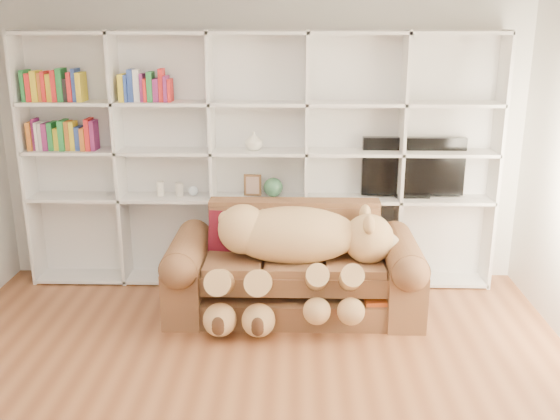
{
  "coord_description": "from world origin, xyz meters",
  "views": [
    {
      "loc": [
        0.34,
        -3.42,
        2.46
      ],
      "look_at": [
        0.21,
        1.63,
        0.93
      ],
      "focal_mm": 40.0,
      "sensor_mm": 36.0,
      "label": 1
    }
  ],
  "objects_px": {
    "sofa": "(294,272)",
    "gift_box": "(382,310)",
    "tv": "(413,168)",
    "teddy_bear": "(294,249)"
  },
  "relations": [
    {
      "from": "gift_box",
      "to": "tv",
      "type": "xyz_separation_m",
      "value": [
        0.37,
        0.95,
        1.02
      ]
    },
    {
      "from": "tv",
      "to": "teddy_bear",
      "type": "bearing_deg",
      "value": -142.4
    },
    {
      "from": "sofa",
      "to": "gift_box",
      "type": "xyz_separation_m",
      "value": [
        0.75,
        -0.27,
        -0.22
      ]
    },
    {
      "from": "tv",
      "to": "gift_box",
      "type": "bearing_deg",
      "value": -111.3
    },
    {
      "from": "sofa",
      "to": "gift_box",
      "type": "height_order",
      "value": "sofa"
    },
    {
      "from": "sofa",
      "to": "gift_box",
      "type": "bearing_deg",
      "value": -19.88
    },
    {
      "from": "sofa",
      "to": "tv",
      "type": "bearing_deg",
      "value": 31.16
    },
    {
      "from": "sofa",
      "to": "tv",
      "type": "height_order",
      "value": "tv"
    },
    {
      "from": "teddy_bear",
      "to": "gift_box",
      "type": "distance_m",
      "value": 0.91
    },
    {
      "from": "sofa",
      "to": "gift_box",
      "type": "relative_size",
      "value": 6.98
    }
  ]
}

